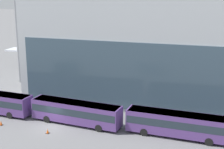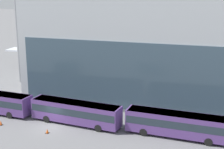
% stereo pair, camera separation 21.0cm
% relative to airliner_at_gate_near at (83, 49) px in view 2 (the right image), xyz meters
% --- Properties ---
extents(ground_plane, '(440.00, 440.00, 0.00)m').
position_rel_airliner_at_gate_near_xyz_m(ground_plane, '(8.17, -31.65, -4.96)').
color(ground_plane, slate).
extents(airliner_at_gate_near, '(37.16, 37.78, 15.41)m').
position_rel_airliner_at_gate_near_xyz_m(airliner_at_gate_near, '(0.00, 0.00, 0.00)').
color(airliner_at_gate_near, silver).
rests_on(airliner_at_gate_near, ground_plane).
extents(shuttle_bus_1, '(13.27, 3.85, 3.16)m').
position_rel_airliner_at_gate_near_xyz_m(shuttle_bus_1, '(11.06, -29.52, -3.10)').
color(shuttle_bus_1, '#56387A').
rests_on(shuttle_bus_1, ground_plane).
extents(shuttle_bus_2, '(13.19, 3.23, 3.16)m').
position_rel_airliner_at_gate_near_xyz_m(shuttle_bus_2, '(25.05, -29.56, -3.10)').
color(shuttle_bus_2, '#56387A').
rests_on(shuttle_bus_2, ground_plane).
extents(traffic_cone_0, '(0.45, 0.45, 0.69)m').
position_rel_airliner_at_gate_near_xyz_m(traffic_cone_0, '(1.32, -33.13, -4.62)').
color(traffic_cone_0, black).
rests_on(traffic_cone_0, ground_plane).
extents(traffic_cone_2, '(0.48, 0.48, 0.62)m').
position_rel_airliner_at_gate_near_xyz_m(traffic_cone_2, '(8.75, -33.59, -4.66)').
color(traffic_cone_2, black).
rests_on(traffic_cone_2, ground_plane).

